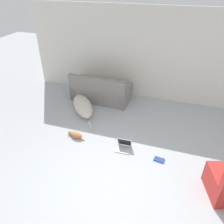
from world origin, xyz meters
TOP-DOWN VIEW (x-y plane):
  - ground_plane at (0.00, 0.00)m, footprint 20.00×20.00m
  - wall_back at (0.00, 3.68)m, footprint 7.69×0.06m
  - couch at (-1.40, 3.01)m, footprint 1.78×0.88m
  - dog at (-1.68, 2.25)m, footprint 1.17×1.46m
  - cat at (-1.35, 1.11)m, footprint 0.50×0.25m
  - laptop_open at (-0.13, 1.09)m, footprint 0.33×0.31m
  - book_blue at (0.69, 0.95)m, footprint 0.24×0.17m

SIDE VIEW (x-z plane):
  - ground_plane at x=0.00m, z-range 0.00..0.00m
  - book_blue at x=0.69m, z-range 0.00..0.02m
  - cat at x=-1.35m, z-range 0.00..0.13m
  - laptop_open at x=-0.13m, z-range -0.04..0.19m
  - dog at x=-1.68m, z-range 0.00..0.36m
  - couch at x=-1.40m, z-range -0.15..0.71m
  - wall_back at x=0.00m, z-range 0.00..2.68m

